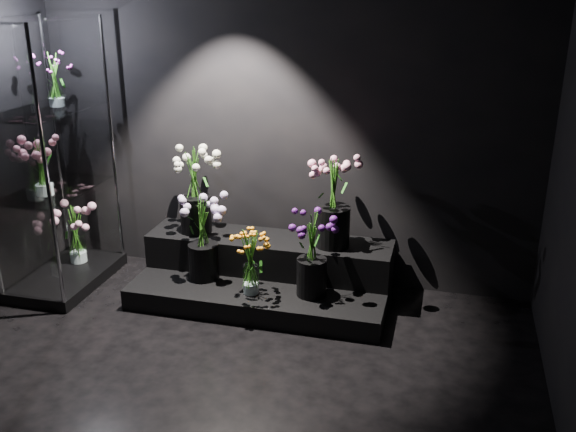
% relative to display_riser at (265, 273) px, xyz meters
% --- Properties ---
extents(floor, '(4.00, 4.00, 0.00)m').
position_rel_display_riser_xyz_m(floor, '(0.05, -1.61, -0.18)').
color(floor, black).
rests_on(floor, ground).
extents(wall_back, '(4.00, 0.00, 4.00)m').
position_rel_display_riser_xyz_m(wall_back, '(0.05, 0.39, 1.22)').
color(wall_back, black).
rests_on(wall_back, floor).
extents(display_riser, '(1.96, 0.87, 0.44)m').
position_rel_display_riser_xyz_m(display_riser, '(0.00, 0.00, 0.00)').
color(display_riser, black).
rests_on(display_riser, floor).
extents(display_case, '(0.58, 0.96, 2.11)m').
position_rel_display_riser_xyz_m(display_case, '(-1.64, -0.22, 0.88)').
color(display_case, black).
rests_on(display_case, floor).
extents(bouquet_orange_bells, '(0.30, 0.30, 0.51)m').
position_rel_display_riser_xyz_m(bouquet_orange_bells, '(-0.01, -0.32, 0.25)').
color(bouquet_orange_bells, white).
rests_on(bouquet_orange_bells, display_riser).
extents(bouquet_lilac, '(0.48, 0.48, 0.67)m').
position_rel_display_riser_xyz_m(bouquet_lilac, '(-0.45, -0.16, 0.37)').
color(bouquet_lilac, black).
rests_on(bouquet_lilac, display_riser).
extents(bouquet_purple, '(0.38, 0.38, 0.65)m').
position_rel_display_riser_xyz_m(bouquet_purple, '(0.43, -0.23, 0.35)').
color(bouquet_purple, black).
rests_on(bouquet_purple, display_riser).
extents(bouquet_cream_roses, '(0.44, 0.44, 0.70)m').
position_rel_display_riser_xyz_m(bouquet_cream_roses, '(-0.61, 0.11, 0.65)').
color(bouquet_cream_roses, black).
rests_on(bouquet_cream_roses, display_riser).
extents(bouquet_pink_roses, '(0.41, 0.41, 0.70)m').
position_rel_display_riser_xyz_m(bouquet_pink_roses, '(0.52, 0.10, 0.65)').
color(bouquet_pink_roses, black).
rests_on(bouquet_pink_roses, display_riser).
extents(bouquet_case_pink, '(0.32, 0.32, 0.43)m').
position_rel_display_riser_xyz_m(bouquet_case_pink, '(-1.63, -0.38, 0.87)').
color(bouquet_case_pink, white).
rests_on(bouquet_case_pink, display_case).
extents(bouquet_case_magenta, '(0.22, 0.22, 0.40)m').
position_rel_display_riser_xyz_m(bouquet_case_magenta, '(-1.63, -0.08, 1.47)').
color(bouquet_case_magenta, white).
rests_on(bouquet_case_magenta, display_case).
extents(bouquet_case_base_pink, '(0.39, 0.39, 0.50)m').
position_rel_display_riser_xyz_m(bouquet_case_base_pink, '(-1.66, -0.01, 0.18)').
color(bouquet_case_base_pink, white).
rests_on(bouquet_case_base_pink, display_case).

